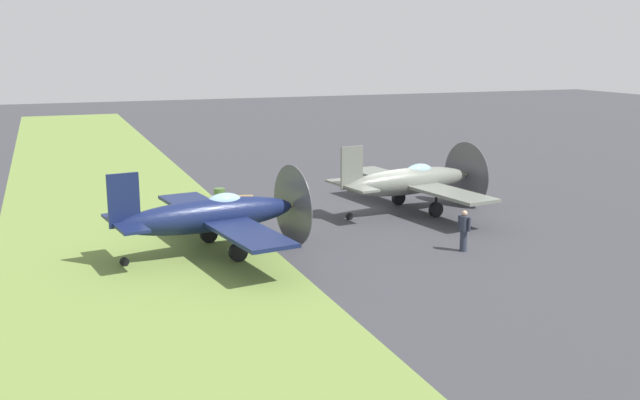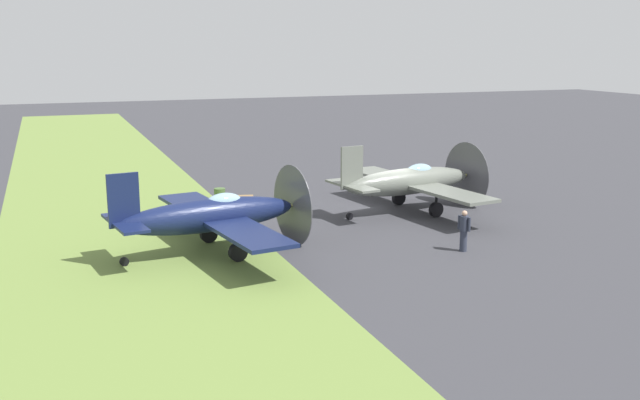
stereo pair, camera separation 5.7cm
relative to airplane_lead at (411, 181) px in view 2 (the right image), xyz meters
The scene contains 7 objects.
ground_plane 2.21m from the airplane_lead, 113.70° to the right, with size 160.00×160.00×0.00m, color #38383D.
grass_verge 14.27m from the airplane_lead, 92.50° to the right, with size 120.00×11.00×0.01m, color olive.
airplane_lead is the anchor object (origin of this frame).
airplane_wingman 11.74m from the airplane_lead, 71.09° to the right, with size 10.76×8.56×3.81m.
ground_crew_chief 7.42m from the airplane_lead, 10.84° to the right, with size 0.60×0.38×1.73m.
fuel_drum 10.20m from the airplane_lead, 119.73° to the right, with size 0.60×0.60×0.90m, color #476633.
supply_crate 8.70m from the airplane_lead, 115.43° to the right, with size 0.90×0.90×0.64m, color olive.
Camera 2 is at (32.73, -15.82, 8.40)m, focal length 40.56 mm.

